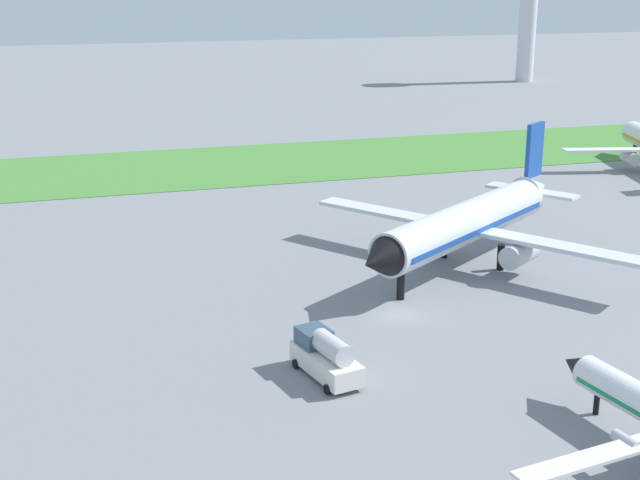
# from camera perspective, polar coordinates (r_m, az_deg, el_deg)

# --- Properties ---
(ground_plane) EXTENTS (600.00, 600.00, 0.00)m
(ground_plane) POSITION_cam_1_polar(r_m,az_deg,el_deg) (72.74, 5.14, -4.85)
(ground_plane) COLOR gray
(grass_taxiway_strip) EXTENTS (360.00, 28.00, 0.08)m
(grass_taxiway_strip) POSITION_cam_1_polar(r_m,az_deg,el_deg) (129.72, -5.12, 4.89)
(grass_taxiway_strip) COLOR #478438
(grass_taxiway_strip) RESTS_ON ground_plane
(airplane_midfield_jet) EXTENTS (29.47, 29.32, 12.01)m
(airplane_midfield_jet) POSITION_cam_1_polar(r_m,az_deg,el_deg) (84.08, 9.51, 1.11)
(airplane_midfield_jet) COLOR silver
(airplane_midfield_jet) RESTS_ON ground_plane
(fuel_truck_near_gate) EXTENTS (3.68, 6.85, 3.29)m
(fuel_truck_near_gate) POSITION_cam_1_polar(r_m,az_deg,el_deg) (61.29, 0.37, -7.46)
(fuel_truck_near_gate) COLOR white
(fuel_truck_near_gate) RESTS_ON ground_plane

